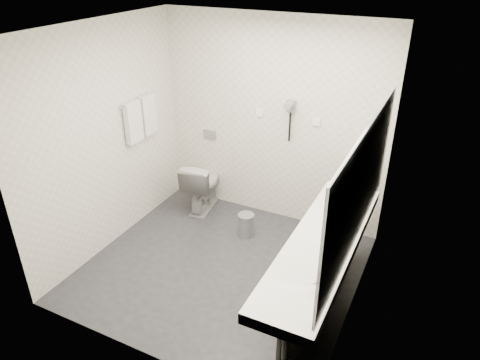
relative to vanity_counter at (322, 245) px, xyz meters
The scene contains 31 objects.
floor 1.39m from the vanity_counter, 169.92° to the left, with size 2.80×2.80×0.00m, color #29292E.
ceiling 2.05m from the vanity_counter, 169.92° to the left, with size 2.80×2.80×0.00m, color white.
wall_back 1.93m from the vanity_counter, 126.87° to the left, with size 2.80×2.80×0.00m, color silver.
wall_front 1.64m from the vanity_counter, 135.64° to the right, with size 2.80×2.80×0.00m, color silver.
wall_left 2.57m from the vanity_counter, behind, with size 2.60×2.60×0.00m, color silver.
wall_right 0.56m from the vanity_counter, 36.03° to the left, with size 2.60×2.60×0.00m, color silver.
vanity_counter is the anchor object (origin of this frame).
vanity_panel 0.43m from the vanity_counter, ahead, with size 0.03×2.15×0.75m, color gray.
vanity_post_far 1.12m from the vanity_counter, 86.97° to the left, with size 0.06×0.06×0.75m, color silver.
mirror 0.70m from the vanity_counter, ahead, with size 0.02×2.20×1.05m, color #B2BCC6.
basin_near 0.65m from the vanity_counter, 90.00° to the right, with size 0.40×0.31×0.05m, color white.
basin_far 0.65m from the vanity_counter, 90.00° to the left, with size 0.40×0.31×0.05m, color white.
faucet_near 0.69m from the vanity_counter, 73.30° to the right, with size 0.04×0.04×0.15m, color silver.
faucet_far 0.69m from the vanity_counter, 73.30° to the left, with size 0.04×0.04×0.15m, color silver.
soap_bottle_a 0.18m from the vanity_counter, 41.37° to the left, with size 0.04×0.04×0.09m, color white.
soap_bottle_b 0.18m from the vanity_counter, 69.16° to the left, with size 0.06×0.06×0.08m, color white.
soap_bottle_c 0.18m from the vanity_counter, ahead, with size 0.04×0.04×0.11m, color white.
glass_left 0.38m from the vanity_counter, 54.34° to the left, with size 0.06×0.06×0.10m, color silver.
glass_right 0.38m from the vanity_counter, 67.89° to the left, with size 0.07×0.07×0.12m, color silver.
toilet 2.35m from the vanity_counter, 148.09° to the left, with size 0.39×0.68×0.69m, color white.
flush_plate 2.48m from the vanity_counter, 143.06° to the left, with size 0.18×0.02×0.12m, color #B2B5BA.
pedal_bin 1.60m from the vanity_counter, 142.66° to the left, with size 0.20×0.20×0.28m, color #B2B5BA.
bin_lid 1.55m from the vanity_counter, 142.66° to the left, with size 0.20×0.20×0.01m, color #B2B5BA.
towel_rail 2.69m from the vanity_counter, 163.14° to the left, with size 0.02×0.02×0.62m, color silver.
towel_near 2.59m from the vanity_counter, 166.10° to the left, with size 0.07×0.24×0.48m, color white.
towel_far 2.67m from the vanity_counter, 160.15° to the left, with size 0.07×0.24×0.48m, color white.
dryer_cradle 1.85m from the vanity_counter, 120.76° to the left, with size 0.10×0.04×0.14m, color gray.
dryer_barrel 1.81m from the vanity_counter, 122.01° to the left, with size 0.08×0.08×0.14m, color gray.
dryer_cord 1.76m from the vanity_counter, 121.02° to the left, with size 0.02×0.02×0.35m, color black.
switch_plate_a 2.04m from the vanity_counter, 130.59° to the left, with size 0.09×0.02×0.09m, color white.
switch_plate_b 1.69m from the vanity_counter, 111.13° to the left, with size 0.09×0.02×0.09m, color white.
Camera 1 is at (1.88, -3.35, 3.10)m, focal length 33.23 mm.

